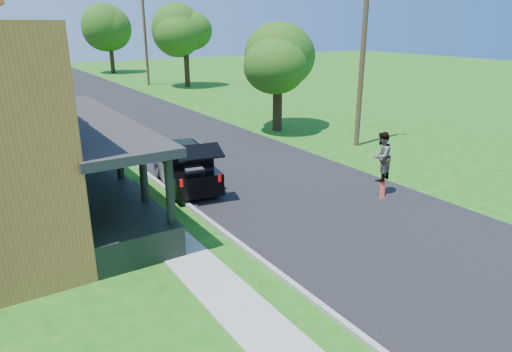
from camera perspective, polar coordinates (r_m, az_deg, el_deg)
ground at (r=15.16m, az=12.69°, el=-5.77°), size 140.00×140.00×0.00m
street at (r=31.80m, az=-13.74°, el=6.96°), size 8.00×120.00×0.02m
curb at (r=30.76m, az=-20.88°, el=5.89°), size 0.15×120.00×0.12m
sidewalk at (r=30.49m, az=-23.71°, el=5.43°), size 1.30×120.00×0.03m
front_walk at (r=16.71m, az=-28.43°, el=-5.33°), size 6.50×1.20×0.03m
black_suv at (r=18.00m, az=-8.78°, el=1.15°), size 2.40×4.73×2.10m
skateboarder at (r=17.36m, az=15.40°, el=2.38°), size 1.07×0.94×1.84m
skateboard at (r=17.49m, az=15.50°, el=-1.79°), size 0.59×0.42×0.83m
tree_right_near at (r=26.90m, az=2.67°, el=14.92°), size 5.83×5.41×6.77m
tree_right_mid at (r=46.81m, az=-8.92°, el=17.64°), size 5.24×5.00×8.04m
tree_right_far at (r=62.13m, az=-17.96°, el=17.28°), size 7.14×6.95×8.60m
utility_pole_near at (r=23.93m, az=13.32°, el=16.20°), size 1.59×0.51×10.36m
utility_pole_far at (r=49.06m, az=-13.71°, el=16.86°), size 1.67×0.27×9.80m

